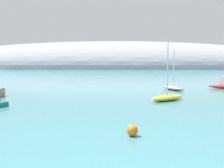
{
  "coord_description": "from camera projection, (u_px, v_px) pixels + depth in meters",
  "views": [
    {
      "loc": [
        0.2,
        -10.18,
        5.73
      ],
      "look_at": [
        0.11,
        29.09,
        2.38
      ],
      "focal_mm": 44.5,
      "sensor_mm": 36.0,
      "label": 1
    }
  ],
  "objects": [
    {
      "name": "sailboat_yellow_end_of_line",
      "position": [
        168.0,
        97.0,
        39.55
      ],
      "size": [
        5.86,
        5.0,
        8.58
      ],
      "rotation": [
        0.0,
        0.0,
        0.63
      ],
      "color": "yellow",
      "rests_on": "water"
    },
    {
      "name": "sailboat_grey_near_shore",
      "position": [
        174.0,
        87.0,
        54.01
      ],
      "size": [
        4.21,
        6.54,
        7.71
      ],
      "rotation": [
        0.0,
        0.0,
        1.92
      ],
      "color": "gray",
      "rests_on": "water"
    },
    {
      "name": "mooring_buoy_orange",
      "position": [
        133.0,
        130.0,
        21.0
      ],
      "size": [
        0.87,
        0.87,
        0.87
      ],
      "primitive_type": "sphere",
      "color": "orange",
      "rests_on": "water"
    },
    {
      "name": "distant_ridge",
      "position": [
        116.0,
        68.0,
        214.22
      ],
      "size": [
        316.58,
        89.89,
        40.33
      ],
      "primitive_type": "ellipsoid",
      "color": "#999EA8",
      "rests_on": "ground"
    }
  ]
}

